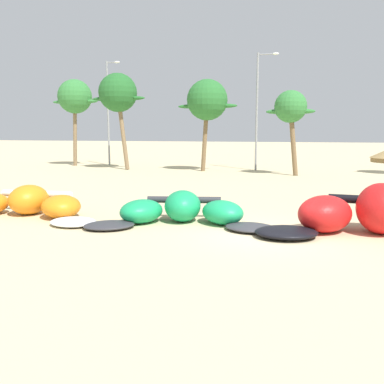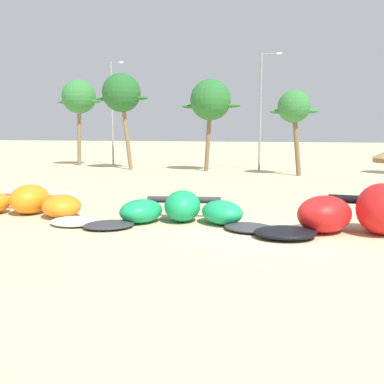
{
  "view_description": "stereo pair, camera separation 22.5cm",
  "coord_description": "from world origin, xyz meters",
  "px_view_note": "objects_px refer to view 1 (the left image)",
  "views": [
    {
      "loc": [
        1.36,
        -13.27,
        3.3
      ],
      "look_at": [
        -3.03,
        2.0,
        1.0
      ],
      "focal_mm": 38.76,
      "sensor_mm": 36.0,
      "label": 1
    },
    {
      "loc": [
        1.57,
        -13.2,
        3.3
      ],
      "look_at": [
        -3.03,
        2.0,
        1.0
      ],
      "focal_mm": 38.76,
      "sensor_mm": 36.0,
      "label": 2
    }
  ],
  "objects_px": {
    "palm_leftmost": "(75,97)",
    "palm_left_of_gap": "(207,101)",
    "lamppost_west": "(109,109)",
    "palm_center_left": "(291,108)",
    "kite_left_of_center": "(382,217)",
    "kite_left": "(182,211)",
    "lamppost_west_center": "(259,106)",
    "palm_left": "(118,94)",
    "kite_far_left": "(23,205)"
  },
  "relations": [
    {
      "from": "palm_left_of_gap",
      "to": "lamppost_west",
      "type": "bearing_deg",
      "value": 161.47
    },
    {
      "from": "kite_left_of_center",
      "to": "palm_left",
      "type": "bearing_deg",
      "value": 133.49
    },
    {
      "from": "palm_left_of_gap",
      "to": "palm_center_left",
      "type": "height_order",
      "value": "palm_left_of_gap"
    },
    {
      "from": "kite_far_left",
      "to": "palm_left_of_gap",
      "type": "height_order",
      "value": "palm_left_of_gap"
    },
    {
      "from": "kite_far_left",
      "to": "lamppost_west",
      "type": "relative_size",
      "value": 0.73
    },
    {
      "from": "palm_leftmost",
      "to": "palm_center_left",
      "type": "bearing_deg",
      "value": -10.29
    },
    {
      "from": "palm_left_of_gap",
      "to": "lamppost_west_center",
      "type": "height_order",
      "value": "lamppost_west_center"
    },
    {
      "from": "palm_leftmost",
      "to": "palm_left",
      "type": "bearing_deg",
      "value": -24.03
    },
    {
      "from": "palm_center_left",
      "to": "kite_left_of_center",
      "type": "bearing_deg",
      "value": -78.23
    },
    {
      "from": "palm_left",
      "to": "lamppost_west",
      "type": "height_order",
      "value": "lamppost_west"
    },
    {
      "from": "kite_left",
      "to": "lamppost_west",
      "type": "bearing_deg",
      "value": 122.28
    },
    {
      "from": "palm_center_left",
      "to": "lamppost_west",
      "type": "bearing_deg",
      "value": 163.43
    },
    {
      "from": "kite_left",
      "to": "lamppost_west_center",
      "type": "height_order",
      "value": "lamppost_west_center"
    },
    {
      "from": "palm_left_of_gap",
      "to": "palm_center_left",
      "type": "distance_m",
      "value": 7.15
    },
    {
      "from": "palm_leftmost",
      "to": "palm_center_left",
      "type": "height_order",
      "value": "palm_leftmost"
    },
    {
      "from": "palm_center_left",
      "to": "lamppost_west_center",
      "type": "xyz_separation_m",
      "value": [
        -2.88,
        3.67,
        0.42
      ]
    },
    {
      "from": "kite_far_left",
      "to": "palm_leftmost",
      "type": "bearing_deg",
      "value": 116.73
    },
    {
      "from": "palm_left_of_gap",
      "to": "lamppost_west_center",
      "type": "xyz_separation_m",
      "value": [
        4.03,
        2.03,
        -0.39
      ]
    },
    {
      "from": "kite_left",
      "to": "palm_center_left",
      "type": "height_order",
      "value": "palm_center_left"
    },
    {
      "from": "lamppost_west",
      "to": "palm_leftmost",
      "type": "bearing_deg",
      "value": -151.07
    },
    {
      "from": "kite_left",
      "to": "kite_far_left",
      "type": "bearing_deg",
      "value": -175.78
    },
    {
      "from": "kite_left",
      "to": "palm_center_left",
      "type": "xyz_separation_m",
      "value": [
        2.83,
        18.51,
        4.65
      ]
    },
    {
      "from": "palm_leftmost",
      "to": "lamppost_west_center",
      "type": "distance_m",
      "value": 17.87
    },
    {
      "from": "lamppost_west",
      "to": "kite_far_left",
      "type": "bearing_deg",
      "value": -70.45
    },
    {
      "from": "palm_leftmost",
      "to": "lamppost_west",
      "type": "relative_size",
      "value": 0.82
    },
    {
      "from": "kite_left",
      "to": "palm_leftmost",
      "type": "distance_m",
      "value": 29.22
    },
    {
      "from": "kite_left_of_center",
      "to": "palm_left_of_gap",
      "type": "bearing_deg",
      "value": 118.08
    },
    {
      "from": "palm_leftmost",
      "to": "kite_left",
      "type": "bearing_deg",
      "value": -51.24
    },
    {
      "from": "palm_left_of_gap",
      "to": "lamppost_west",
      "type": "xyz_separation_m",
      "value": [
        -10.98,
        3.68,
        -0.3
      ]
    },
    {
      "from": "palm_center_left",
      "to": "palm_left_of_gap",
      "type": "bearing_deg",
      "value": 166.64
    },
    {
      "from": "palm_leftmost",
      "to": "palm_left_of_gap",
      "type": "relative_size",
      "value": 1.09
    },
    {
      "from": "kite_left_of_center",
      "to": "palm_left",
      "type": "xyz_separation_m",
      "value": [
        -18.68,
        19.69,
        6.0
      ]
    },
    {
      "from": "kite_left_of_center",
      "to": "lamppost_west",
      "type": "height_order",
      "value": "lamppost_west"
    },
    {
      "from": "palm_leftmost",
      "to": "palm_left",
      "type": "xyz_separation_m",
      "value": [
        5.89,
        -2.63,
        -0.01
      ]
    },
    {
      "from": "lamppost_west_center",
      "to": "kite_left_of_center",
      "type": "bearing_deg",
      "value": -73.12
    },
    {
      "from": "palm_center_left",
      "to": "lamppost_west_center",
      "type": "relative_size",
      "value": 0.65
    },
    {
      "from": "kite_far_left",
      "to": "lamppost_west",
      "type": "height_order",
      "value": "lamppost_west"
    },
    {
      "from": "kite_left",
      "to": "lamppost_west",
      "type": "xyz_separation_m",
      "value": [
        -15.05,
        23.83,
        5.16
      ]
    },
    {
      "from": "kite_left_of_center",
      "to": "lamppost_west",
      "type": "relative_size",
      "value": 0.79
    },
    {
      "from": "kite_left_of_center",
      "to": "palm_leftmost",
      "type": "height_order",
      "value": "palm_leftmost"
    },
    {
      "from": "kite_left",
      "to": "palm_left",
      "type": "xyz_separation_m",
      "value": [
        -11.98,
        19.64,
        6.19
      ]
    },
    {
      "from": "palm_leftmost",
      "to": "lamppost_west",
      "type": "height_order",
      "value": "lamppost_west"
    },
    {
      "from": "palm_left",
      "to": "lamppost_west",
      "type": "xyz_separation_m",
      "value": [
        -3.07,
        4.19,
        -1.03
      ]
    },
    {
      "from": "palm_center_left",
      "to": "kite_far_left",
      "type": "bearing_deg",
      "value": -115.99
    },
    {
      "from": "kite_far_left",
      "to": "kite_left",
      "type": "xyz_separation_m",
      "value": [
        6.43,
        0.47,
        -0.02
      ]
    },
    {
      "from": "kite_far_left",
      "to": "lamppost_west",
      "type": "distance_m",
      "value": 26.3
    },
    {
      "from": "palm_leftmost",
      "to": "palm_left_of_gap",
      "type": "xyz_separation_m",
      "value": [
        13.8,
        -2.12,
        -0.74
      ]
    },
    {
      "from": "palm_left",
      "to": "palm_center_left",
      "type": "distance_m",
      "value": 14.94
    },
    {
      "from": "kite_left",
      "to": "kite_left_of_center",
      "type": "distance_m",
      "value": 6.7
    },
    {
      "from": "palm_left",
      "to": "kite_left",
      "type": "bearing_deg",
      "value": -58.61
    }
  ]
}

